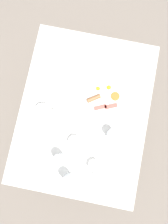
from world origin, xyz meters
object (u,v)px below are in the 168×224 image
Objects in this scene: teacup_with_saucer_right at (94,165)px; spoon_for_tea at (33,151)px; breakfast_plate at (104,97)px; water_glass_tall at (112,134)px; fork_spare at (90,52)px; teapot_near at (43,112)px; teacup_with_saucer_left at (75,141)px; knife_by_plate at (129,63)px; fork_by_plate at (57,57)px; water_glass_short at (68,180)px; wine_glass_spare at (60,159)px.

spoon_for_tea is (0.43, -0.01, -0.02)m from teacup_with_saucer_right.
water_glass_tall is at bearing 111.76° from breakfast_plate.
fork_spare is at bearing -62.58° from breakfast_plate.
teapot_near is 0.29m from teacup_with_saucer_left.
teacup_with_saucer_left is at bearing 66.55° from knife_by_plate.
breakfast_plate is at bearing 117.42° from fork_spare.
breakfast_plate is at bearing -87.72° from teacup_with_saucer_right.
teacup_with_saucer_left is at bearing 21.85° from water_glass_tall.
fork_spare is at bearing -77.02° from teacup_with_saucer_right.
spoon_for_tea is at bearing 88.28° from fork_by_plate.
fork_spare is (0.02, -0.66, -0.02)m from teacup_with_saucer_left.
fork_by_plate is 0.94× the size of knife_by_plate.
teapot_near is 1.03× the size of fork_spare.
teacup_with_saucer_right is (-0.02, 0.48, 0.02)m from breakfast_plate.
teacup_with_saucer_right reaches higher than spoon_for_tea.
teapot_near is 0.48m from water_glass_short.
knife_by_plate is at bearing -114.19° from wine_glass_spare.
knife_by_plate is 1.25× the size of spoon_for_tea.
fork_by_plate is 1.05× the size of fork_spare.
teapot_near is 1.15× the size of spoon_for_tea.
fork_by_plate is 0.70m from spoon_for_tea.
wine_glass_spare reaches higher than fork_by_plate.
teapot_near is 1.36× the size of teacup_with_saucer_right.
fork_by_plate is at bearing -107.06° from teapot_near.
teacup_with_saucer_left reaches higher than fork_spare.
teacup_with_saucer_left is 0.76× the size of fork_spare.
knife_by_plate is at bearing -106.58° from water_glass_short.
teapot_near is 0.34m from wine_glass_spare.
water_glass_short reaches higher than breakfast_plate.
water_glass_tall is 0.79× the size of spoon_for_tea.
spoon_for_tea is (0.51, 0.22, -0.06)m from water_glass_tall.
fork_spare is at bearing -5.44° from knife_by_plate.
breakfast_plate is 0.48m from teacup_with_saucer_right.
knife_by_plate is at bearing -93.57° from water_glass_tall.
water_glass_tall is at bearing -123.38° from water_glass_short.
fork_by_plate is (0.39, -0.23, -0.01)m from breakfast_plate.
water_glass_tall is at bearing 86.43° from knife_by_plate.
teacup_with_saucer_left is (0.14, 0.34, 0.02)m from breakfast_plate.
fork_spare is at bearing -93.43° from wine_glass_spare.
teacup_with_saucer_right is 0.94× the size of wine_glass_spare.
water_glass_short is (-0.26, 0.41, 0.03)m from teapot_near.
wine_glass_spare is (0.21, 0.48, 0.06)m from breakfast_plate.
teacup_with_saucer_left is 1.08× the size of water_glass_tall.
spoon_for_tea is (0.02, 0.70, 0.00)m from fork_by_plate.
teapot_near is 1.36× the size of teacup_with_saucer_left.
knife_by_plate is (-0.34, -0.76, -0.07)m from wine_glass_spare.
fork_by_plate is at bearing -44.17° from water_glass_tall.
wine_glass_spare is at bearing 178.11° from spoon_for_tea.
knife_by_plate is at bearing -173.54° from fork_by_plate.
water_glass_tall is (-0.24, -0.10, 0.04)m from teacup_with_saucer_left.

